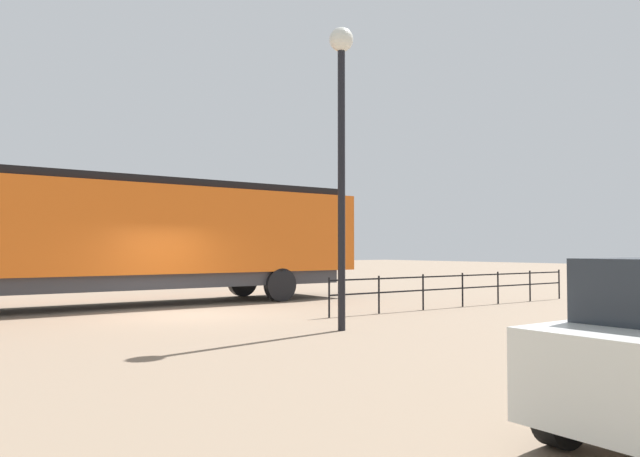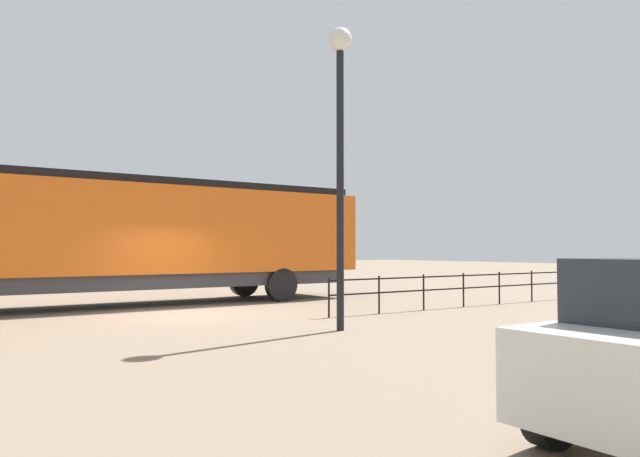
% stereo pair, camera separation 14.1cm
% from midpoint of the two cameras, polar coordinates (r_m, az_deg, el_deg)
% --- Properties ---
extents(ground_plane, '(120.00, 120.00, 0.00)m').
position_cam_midpoint_polar(ground_plane, '(16.28, -12.83, -8.06)').
color(ground_plane, '#84705B').
extents(locomotive, '(2.97, 16.85, 3.90)m').
position_cam_midpoint_polar(locomotive, '(19.11, -18.92, -0.47)').
color(locomotive, orange).
rests_on(locomotive, ground_plane).
extents(lamp_post, '(0.52, 0.52, 6.53)m').
position_cam_midpoint_polar(lamp_post, '(13.04, 1.75, 10.67)').
color(lamp_post, black).
rests_on(lamp_post, ground_plane).
extents(platform_fence, '(0.05, 10.02, 1.02)m').
position_cam_midpoint_polar(platform_fence, '(18.51, 13.28, -5.26)').
color(platform_fence, black).
rests_on(platform_fence, ground_plane).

